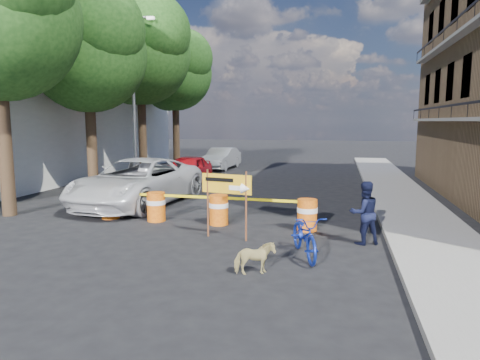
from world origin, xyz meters
The scene contains 18 objects.
ground centered at (0.00, 0.00, 0.00)m, with size 120.00×120.00×0.00m, color black.
sidewalk_east centered at (6.20, 6.00, 0.07)m, with size 2.40×40.00×0.15m, color gray.
white_building centered at (-13.00, 10.00, 3.00)m, with size 8.00×22.00×6.00m, color silver.
tree_mid_a centered at (-6.74, 7.00, 6.01)m, with size 5.25×5.00×8.68m.
tree_mid_b centered at (-6.73, 12.00, 6.71)m, with size 5.67×5.40×9.62m.
tree_far centered at (-6.74, 17.00, 6.22)m, with size 5.04×4.80×8.84m.
streetlamp centered at (-5.93, 9.50, 4.38)m, with size 1.25×0.18×8.00m.
barrel_far_left centered at (-3.33, 2.37, 0.47)m, with size 0.58×0.58×0.90m.
barrel_mid_left centered at (-1.74, 2.35, 0.47)m, with size 0.58×0.58×0.90m.
barrel_mid_right centered at (0.28, 2.34, 0.47)m, with size 0.58×0.58×0.90m.
barrel_far_right centered at (2.92, 2.22, 0.47)m, with size 0.58×0.58×0.90m.
detour_sign centered at (1.09, 0.84, 1.33)m, with size 1.40×0.43×1.82m.
pedestrian centered at (4.41, 1.20, 0.80)m, with size 0.78×0.61×1.61m, color black.
bicycle centered at (3.04, -0.18, 0.97)m, with size 0.68×1.02×1.94m, color #132AA0.
dog centered at (2.15, -1.58, 0.34)m, with size 0.37×0.81×0.68m, color tan.
suv_white centered at (-3.47, 4.58, 0.86)m, with size 2.84×6.17×1.71m, color silver.
sedan_red centered at (-3.43, 9.82, 0.72)m, with size 1.69×4.21×1.44m, color #9F0D15.
sedan_silver centered at (-3.68, 16.91, 0.69)m, with size 1.46×4.20×1.38m, color #B9BBC1.
Camera 1 is at (3.74, -9.76, 3.09)m, focal length 32.00 mm.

